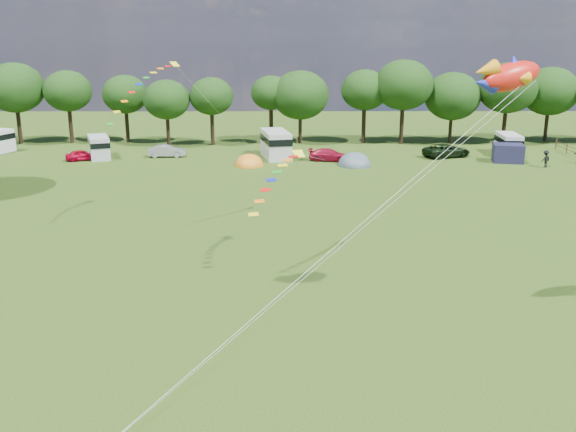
{
  "coord_description": "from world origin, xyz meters",
  "views": [
    {
      "loc": [
        -0.13,
        -24.29,
        13.18
      ],
      "look_at": [
        0.0,
        8.0,
        4.0
      ],
      "focal_mm": 40.0,
      "sensor_mm": 36.0,
      "label": 1
    }
  ],
  "objects_px": {
    "car_d": "(447,150)",
    "walker_b": "(546,159)",
    "car_c": "(330,155)",
    "tent_orange": "(249,166)",
    "car_b": "(167,151)",
    "campervan_d": "(508,144)",
    "car_a": "(82,155)",
    "fish_kite": "(506,76)",
    "campervan_b": "(99,146)",
    "campervan_c": "(276,143)",
    "tent_greyblue": "(354,165)"
  },
  "relations": [
    {
      "from": "car_d",
      "to": "walker_b",
      "type": "relative_size",
      "value": 3.09
    },
    {
      "from": "campervan_b",
      "to": "walker_b",
      "type": "xyz_separation_m",
      "value": [
        47.25,
        -5.46,
        -0.4
      ]
    },
    {
      "from": "car_c",
      "to": "campervan_b",
      "type": "bearing_deg",
      "value": 97.34
    },
    {
      "from": "car_b",
      "to": "campervan_d",
      "type": "height_order",
      "value": "campervan_d"
    },
    {
      "from": "car_d",
      "to": "campervan_d",
      "type": "height_order",
      "value": "campervan_d"
    },
    {
      "from": "car_d",
      "to": "tent_orange",
      "type": "height_order",
      "value": "car_d"
    },
    {
      "from": "fish_kite",
      "to": "tent_orange",
      "type": "bearing_deg",
      "value": 90.15
    },
    {
      "from": "car_c",
      "to": "tent_orange",
      "type": "bearing_deg",
      "value": 118.68
    },
    {
      "from": "car_a",
      "to": "walker_b",
      "type": "height_order",
      "value": "walker_b"
    },
    {
      "from": "car_b",
      "to": "car_d",
      "type": "relative_size",
      "value": 0.7
    },
    {
      "from": "campervan_b",
      "to": "campervan_c",
      "type": "distance_m",
      "value": 19.52
    },
    {
      "from": "campervan_b",
      "to": "fish_kite",
      "type": "bearing_deg",
      "value": -164.89
    },
    {
      "from": "campervan_b",
      "to": "campervan_c",
      "type": "bearing_deg",
      "value": -110.06
    },
    {
      "from": "car_b",
      "to": "campervan_d",
      "type": "bearing_deg",
      "value": -92.32
    },
    {
      "from": "car_d",
      "to": "walker_b",
      "type": "distance_m",
      "value": 10.45
    },
    {
      "from": "fish_kite",
      "to": "car_b",
      "type": "bearing_deg",
      "value": 98.82
    },
    {
      "from": "fish_kite",
      "to": "walker_b",
      "type": "xyz_separation_m",
      "value": [
        17.26,
        36.8,
        -10.57
      ]
    },
    {
      "from": "fish_kite",
      "to": "walker_b",
      "type": "bearing_deg",
      "value": 45.75
    },
    {
      "from": "car_c",
      "to": "tent_orange",
      "type": "relative_size",
      "value": 1.27
    },
    {
      "from": "car_b",
      "to": "tent_greyblue",
      "type": "distance_m",
      "value": 20.97
    },
    {
      "from": "campervan_d",
      "to": "fish_kite",
      "type": "relative_size",
      "value": 1.41
    },
    {
      "from": "campervan_b",
      "to": "tent_orange",
      "type": "relative_size",
      "value": 1.55
    },
    {
      "from": "tent_greyblue",
      "to": "campervan_b",
      "type": "bearing_deg",
      "value": 171.03
    },
    {
      "from": "car_b",
      "to": "tent_greyblue",
      "type": "relative_size",
      "value": 0.96
    },
    {
      "from": "car_d",
      "to": "car_c",
      "type": "bearing_deg",
      "value": 77.88
    },
    {
      "from": "campervan_b",
      "to": "campervan_d",
      "type": "relative_size",
      "value": 1.06
    },
    {
      "from": "car_d",
      "to": "tent_orange",
      "type": "bearing_deg",
      "value": 80.85
    },
    {
      "from": "campervan_c",
      "to": "car_d",
      "type": "bearing_deg",
      "value": -100.8
    },
    {
      "from": "car_b",
      "to": "car_c",
      "type": "distance_m",
      "value": 18.12
    },
    {
      "from": "campervan_b",
      "to": "fish_kite",
      "type": "xyz_separation_m",
      "value": [
        29.98,
        -42.26,
        10.17
      ]
    },
    {
      "from": "campervan_c",
      "to": "tent_orange",
      "type": "xyz_separation_m",
      "value": [
        -2.72,
        -4.61,
        -1.56
      ]
    },
    {
      "from": "fish_kite",
      "to": "campervan_d",
      "type": "bearing_deg",
      "value": 51.09
    },
    {
      "from": "car_c",
      "to": "car_d",
      "type": "height_order",
      "value": "car_d"
    },
    {
      "from": "car_d",
      "to": "campervan_b",
      "type": "bearing_deg",
      "value": 68.75
    },
    {
      "from": "car_c",
      "to": "car_d",
      "type": "distance_m",
      "value": 13.34
    },
    {
      "from": "tent_greyblue",
      "to": "campervan_c",
      "type": "bearing_deg",
      "value": 151.73
    },
    {
      "from": "car_b",
      "to": "car_c",
      "type": "height_order",
      "value": "car_b"
    },
    {
      "from": "campervan_b",
      "to": "tent_orange",
      "type": "bearing_deg",
      "value": -125.41
    },
    {
      "from": "car_a",
      "to": "campervan_c",
      "type": "bearing_deg",
      "value": -107.48
    },
    {
      "from": "car_d",
      "to": "walker_b",
      "type": "xyz_separation_m",
      "value": [
        8.76,
        -5.71,
        0.14
      ]
    },
    {
      "from": "car_b",
      "to": "car_a",
      "type": "bearing_deg",
      "value": 98.61
    },
    {
      "from": "car_d",
      "to": "campervan_d",
      "type": "xyz_separation_m",
      "value": [
        7.3,
        1.44,
        0.53
      ]
    },
    {
      "from": "campervan_d",
      "to": "tent_orange",
      "type": "xyz_separation_m",
      "value": [
        -28.99,
        -6.24,
        -1.25
      ]
    },
    {
      "from": "walker_b",
      "to": "tent_greyblue",
      "type": "bearing_deg",
      "value": -35.75
    },
    {
      "from": "tent_orange",
      "to": "car_a",
      "type": "bearing_deg",
      "value": 170.87
    },
    {
      "from": "car_b",
      "to": "campervan_c",
      "type": "xyz_separation_m",
      "value": [
        12.15,
        -0.32,
        0.92
      ]
    },
    {
      "from": "campervan_b",
      "to": "tent_greyblue",
      "type": "xyz_separation_m",
      "value": [
        27.78,
        -4.38,
        -1.26
      ]
    },
    {
      "from": "campervan_d",
      "to": "walker_b",
      "type": "relative_size",
      "value": 2.82
    },
    {
      "from": "campervan_c",
      "to": "tent_orange",
      "type": "relative_size",
      "value": 1.88
    },
    {
      "from": "car_c",
      "to": "fish_kite",
      "type": "bearing_deg",
      "value": -161.67
    }
  ]
}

